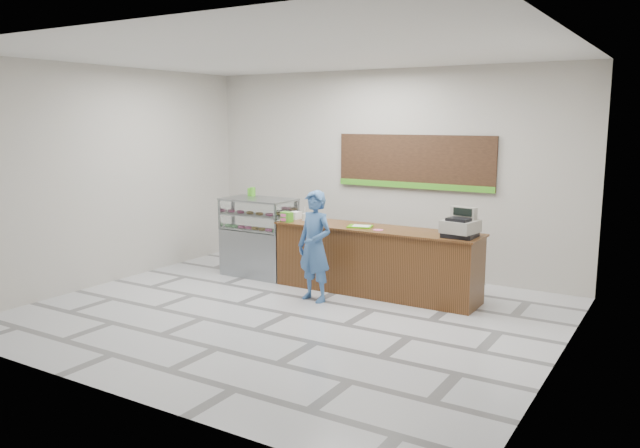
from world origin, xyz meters
The scene contains 16 objects.
floor centered at (0.00, 0.00, 0.00)m, with size 7.00×7.00×0.00m, color silver.
back_wall centered at (0.00, 3.00, 1.75)m, with size 7.00×7.00×0.00m, color #BCB7AD.
ceiling centered at (0.00, 0.00, 3.50)m, with size 7.00×7.00×0.00m, color silver.
sales_counter centered at (0.55, 1.55, 0.52)m, with size 3.26×0.76×1.03m.
display_case centered at (-1.67, 1.55, 0.68)m, with size 1.22×0.72×1.33m.
menu_board centered at (0.55, 2.96, 1.93)m, with size 2.80×0.06×0.90m.
cash_register centered at (1.89, 1.50, 1.18)m, with size 0.50×0.52×0.41m.
card_terminal centered at (1.67, 1.60, 1.05)m, with size 0.09×0.17×0.04m, color black.
serving_tray centered at (0.32, 1.48, 1.04)m, with size 0.42×0.35×0.02m.
napkin_box centered at (-0.95, 1.60, 1.09)m, with size 0.14×0.14×0.12m, color white.
straw_cup centered at (-0.74, 1.55, 1.09)m, with size 0.08×0.08×0.12m, color silver.
promo_box centered at (-0.92, 1.30, 1.11)m, with size 0.18×0.12×0.16m, color #4AA723.
donut_decal centered at (0.67, 1.39, 1.03)m, with size 0.15×0.15×0.00m, color #E65999.
green_cup_left centered at (-2.03, 1.79, 1.40)m, with size 0.08×0.08×0.13m, color #4AA723.
green_cup_right centered at (-1.97, 1.78, 1.41)m, with size 0.10×0.10×0.15m, color #4AA723.
customer centered at (-0.05, 0.75, 0.82)m, with size 0.60×0.39×1.64m, color #3D67A2.
Camera 1 is at (4.68, -6.85, 2.67)m, focal length 35.00 mm.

